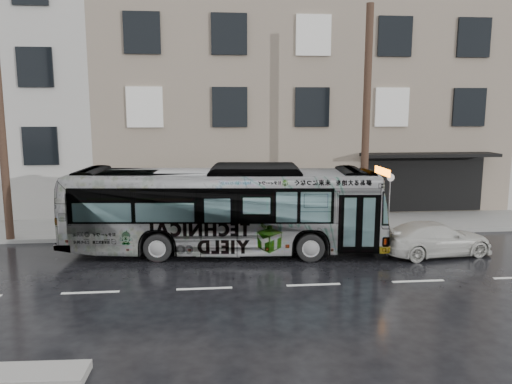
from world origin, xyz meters
TOP-DOWN VIEW (x-y plane):
  - ground at (0.00, 0.00)m, footprint 120.00×120.00m
  - sidewalk at (0.00, 4.90)m, footprint 90.00×3.60m
  - building_taupe at (5.00, 12.70)m, footprint 20.00×12.00m
  - utility_pole_front at (6.50, 3.30)m, footprint 0.30×0.30m
  - utility_pole_rear at (-7.50, 3.30)m, footprint 0.30×0.30m
  - sign_post at (7.60, 3.30)m, footprint 0.06×0.06m
  - bus at (0.72, 1.21)m, footprint 11.51×3.72m
  - white_sedan at (8.14, 0.14)m, footprint 4.22×2.17m
  - slush_pile at (-3.13, -7.11)m, footprint 1.83×0.87m

SIDE VIEW (x-z plane):
  - ground at x=0.00m, z-range 0.00..0.00m
  - sidewalk at x=0.00m, z-range 0.00..0.15m
  - slush_pile at x=-3.13m, z-range 0.00..0.18m
  - white_sedan at x=8.14m, z-range 0.00..1.17m
  - sign_post at x=7.60m, z-range 0.15..2.55m
  - bus at x=0.72m, z-range 0.00..3.15m
  - utility_pole_front at x=6.50m, z-range 0.15..9.15m
  - utility_pole_rear at x=-7.50m, z-range 0.15..9.15m
  - building_taupe at x=5.00m, z-range 0.00..11.00m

